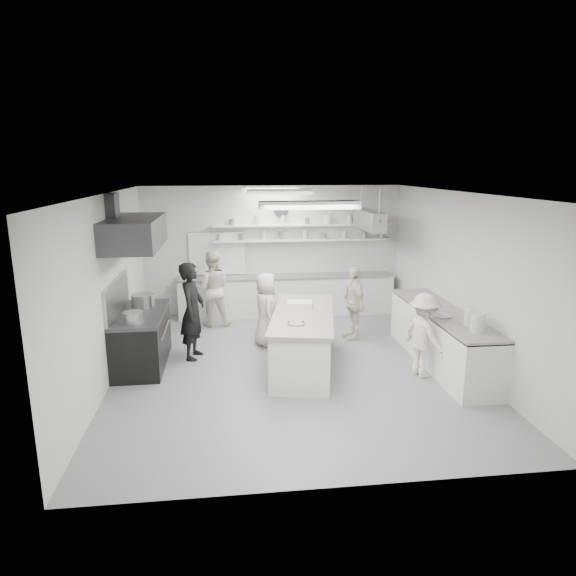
{
  "coord_description": "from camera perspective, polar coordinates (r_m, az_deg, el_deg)",
  "views": [
    {
      "loc": [
        -1.07,
        -8.27,
        3.42
      ],
      "look_at": [
        0.01,
        0.6,
        1.27
      ],
      "focal_mm": 31.53,
      "sensor_mm": 36.0,
      "label": 1
    }
  ],
  "objects": [
    {
      "name": "shelf_lower",
      "position": [
        11.89,
        1.68,
        5.44
      ],
      "size": [
        4.2,
        0.26,
        0.04
      ],
      "primitive_type": "cube",
      "color": "silver",
      "rests_on": "wall_back"
    },
    {
      "name": "shelf_upper",
      "position": [
        11.84,
        1.69,
        7.11
      ],
      "size": [
        4.2,
        0.26,
        0.04
      ],
      "primitive_type": "cube",
      "color": "silver",
      "rests_on": "wall_back"
    },
    {
      "name": "wall_right",
      "position": [
        9.41,
        18.83,
        1.02
      ],
      "size": [
        0.04,
        7.0,
        3.0
      ],
      "primitive_type": "cube",
      "color": "beige",
      "rests_on": "floor"
    },
    {
      "name": "stove_pot",
      "position": [
        9.49,
        -16.02,
        -1.5
      ],
      "size": [
        0.41,
        0.41,
        0.27
      ],
      "primitive_type": "cylinder",
      "color": "#9F9FA0",
      "rests_on": "stove"
    },
    {
      "name": "cook_island_right",
      "position": [
        10.28,
        7.41,
        -1.68
      ],
      "size": [
        0.48,
        0.91,
        1.49
      ],
      "primitive_type": "imported",
      "rotation": [
        0.0,
        0.0,
        -1.44
      ],
      "color": "silver",
      "rests_on": "floor"
    },
    {
      "name": "exhaust_hood",
      "position": [
        8.87,
        -16.95,
        6.01
      ],
      "size": [
        0.85,
        2.0,
        0.5
      ],
      "primitive_type": "cube",
      "color": "#39393D",
      "rests_on": "wall_left"
    },
    {
      "name": "stove",
      "position": [
        9.29,
        -16.15,
        -5.68
      ],
      "size": [
        0.8,
        1.8,
        0.9
      ],
      "primitive_type": "cube",
      "color": "black",
      "rests_on": "floor"
    },
    {
      "name": "wall_front",
      "position": [
        5.25,
        5.32,
        -7.98
      ],
      "size": [
        6.0,
        0.04,
        3.0
      ],
      "primitive_type": "cube",
      "color": "beige",
      "rests_on": "floor"
    },
    {
      "name": "cook_right",
      "position": [
        8.68,
        15.11,
        -5.17
      ],
      "size": [
        0.79,
        1.04,
        1.42
      ],
      "primitive_type": "imported",
      "rotation": [
        0.0,
        0.0,
        1.89
      ],
      "color": "silver",
      "rests_on": "floor"
    },
    {
      "name": "wall_back",
      "position": [
        11.97,
        -1.75,
        4.28
      ],
      "size": [
        6.0,
        0.04,
        3.0
      ],
      "primitive_type": "cube",
      "color": "beige",
      "rests_on": "floor"
    },
    {
      "name": "cook_island_left",
      "position": [
        9.85,
        -2.5,
        -2.43
      ],
      "size": [
        0.51,
        0.73,
        1.43
      ],
      "primitive_type": "imported",
      "rotation": [
        0.0,
        0.0,
        1.65
      ],
      "color": "silver",
      "rests_on": "floor"
    },
    {
      "name": "cook_back",
      "position": [
        11.15,
        -8.56,
        -0.05
      ],
      "size": [
        0.82,
        0.65,
        1.67
      ],
      "primitive_type": "imported",
      "rotation": [
        0.0,
        0.0,
        -3.17
      ],
      "color": "silver",
      "rests_on": "floor"
    },
    {
      "name": "floor",
      "position": [
        9.01,
        0.38,
        -8.85
      ],
      "size": [
        6.0,
        7.0,
        0.02
      ],
      "primitive_type": "cube",
      "color": "gray",
      "rests_on": "ground"
    },
    {
      "name": "wall_clock",
      "position": [
        11.83,
        -0.79,
        8.81
      ],
      "size": [
        0.32,
        0.05,
        0.32
      ],
      "primitive_type": "cylinder",
      "rotation": [
        1.57,
        0.0,
        0.0
      ],
      "color": "white",
      "rests_on": "wall_back"
    },
    {
      "name": "wall_left",
      "position": [
        8.7,
        -19.6,
        -0.02
      ],
      "size": [
        0.04,
        7.0,
        3.0
      ],
      "primitive_type": "cube",
      "color": "beige",
      "rests_on": "floor"
    },
    {
      "name": "bowl_right",
      "position": [
        8.83,
        17.01,
        -3.19
      ],
      "size": [
        0.34,
        0.34,
        0.06
      ],
      "primitive_type": "imported",
      "rotation": [
        0.0,
        0.0,
        0.44
      ],
      "color": "silver",
      "rests_on": "right_counter"
    },
    {
      "name": "prep_island",
      "position": [
        8.85,
        1.7,
        -6.0
      ],
      "size": [
        1.41,
        2.65,
        0.93
      ],
      "primitive_type": "cube",
      "rotation": [
        0.0,
        0.0,
        -0.2
      ],
      "color": "silver",
      "rests_on": "floor"
    },
    {
      "name": "pass_through_window",
      "position": [
        11.91,
        -7.99,
        3.87
      ],
      "size": [
        1.3,
        0.04,
        1.0
      ],
      "primitive_type": "cube",
      "color": "black",
      "rests_on": "wall_back"
    },
    {
      "name": "pot_rack",
      "position": [
        11.15,
        9.13,
        7.59
      ],
      "size": [
        0.3,
        1.6,
        0.4
      ],
      "primitive_type": "cube",
      "color": "#9F9FA0",
      "rests_on": "ceiling"
    },
    {
      "name": "light_fixture_front",
      "position": [
        6.57,
        2.44,
        9.33
      ],
      "size": [
        1.3,
        0.25,
        0.1
      ],
      "primitive_type": "cube",
      "color": "silver",
      "rests_on": "ceiling"
    },
    {
      "name": "ceiling",
      "position": [
        8.35,
        0.41,
        10.71
      ],
      "size": [
        6.0,
        7.0,
        0.02
      ],
      "primitive_type": "cube",
      "color": "silver",
      "rests_on": "wall_back"
    },
    {
      "name": "bowl_island_a",
      "position": [
        8.09,
        0.92,
        -4.16
      ],
      "size": [
        0.3,
        0.3,
        0.07
      ],
      "primitive_type": "imported",
      "rotation": [
        0.0,
        0.0,
        -0.03
      ],
      "color": "#9F9FA0",
      "rests_on": "prep_island"
    },
    {
      "name": "bowl_island_b",
      "position": [
        8.99,
        2.18,
        -2.39
      ],
      "size": [
        0.21,
        0.21,
        0.06
      ],
      "primitive_type": "imported",
      "rotation": [
        0.0,
        0.0,
        0.2
      ],
      "color": "silver",
      "rests_on": "prep_island"
    },
    {
      "name": "back_counter",
      "position": [
        11.92,
        -0.15,
        -0.86
      ],
      "size": [
        5.0,
        0.6,
        0.92
      ],
      "primitive_type": "cube",
      "color": "silver",
      "rests_on": "floor"
    },
    {
      "name": "right_counter",
      "position": [
        9.36,
        16.94,
        -5.46
      ],
      "size": [
        0.74,
        3.3,
        0.94
      ],
      "primitive_type": "cube",
      "color": "silver",
      "rests_on": "floor"
    },
    {
      "name": "light_fixture_rear",
      "position": [
        10.13,
        -0.91,
        10.8
      ],
      "size": [
        1.3,
        0.25,
        0.1
      ],
      "primitive_type": "cube",
      "color": "silver",
      "rests_on": "ceiling"
    },
    {
      "name": "cook_stove",
      "position": [
        9.28,
        -10.73,
        -2.56
      ],
      "size": [
        0.56,
        0.73,
        1.78
      ],
      "primitive_type": "imported",
      "rotation": [
        0.0,
        0.0,
        1.34
      ],
      "color": "black",
      "rests_on": "floor"
    }
  ]
}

